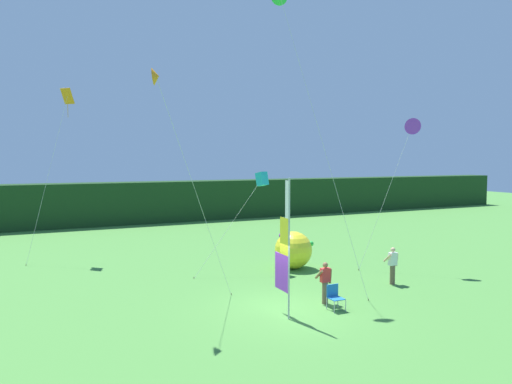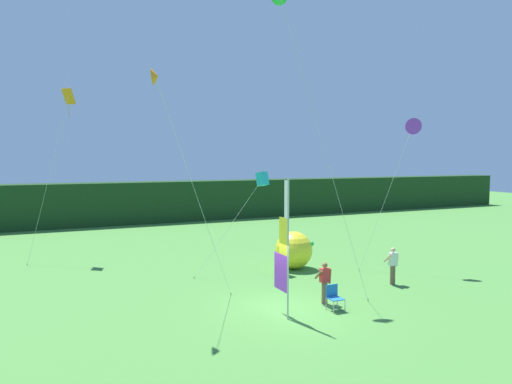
{
  "view_description": "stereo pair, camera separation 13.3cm",
  "coord_description": "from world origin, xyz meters",
  "px_view_note": "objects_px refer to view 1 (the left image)",
  "views": [
    {
      "loc": [
        -7.69,
        -14.21,
        5.39
      ],
      "look_at": [
        0.62,
        3.9,
        3.96
      ],
      "focal_mm": 32.36,
      "sensor_mm": 36.0,
      "label": 1
    },
    {
      "loc": [
        -7.57,
        -14.26,
        5.39
      ],
      "look_at": [
        0.62,
        3.9,
        3.96
      ],
      "focal_mm": 32.36,
      "sensor_mm": 36.0,
      "label": 2
    }
  ],
  "objects_px": {
    "folding_chair": "(335,296)",
    "kite_cyan_box_3": "(262,179)",
    "kite_orange_diamond_2": "(65,105)",
    "person_mid_field": "(393,265)",
    "kite_orange_delta_4": "(157,79)",
    "kite_purple_delta_0": "(412,126)",
    "person_near_banner": "(325,282)",
    "inflatable_balloon": "(293,250)",
    "banner_flag": "(285,251)"
  },
  "relations": [
    {
      "from": "person_near_banner",
      "to": "folding_chair",
      "type": "relative_size",
      "value": 1.76
    },
    {
      "from": "kite_cyan_box_3",
      "to": "inflatable_balloon",
      "type": "bearing_deg",
      "value": -24.0
    },
    {
      "from": "person_mid_field",
      "to": "kite_cyan_box_3",
      "type": "relative_size",
      "value": 0.34
    },
    {
      "from": "folding_chair",
      "to": "kite_orange_delta_4",
      "type": "height_order",
      "value": "kite_orange_delta_4"
    },
    {
      "from": "kite_orange_diamond_2",
      "to": "kite_orange_delta_4",
      "type": "distance_m",
      "value": 12.02
    },
    {
      "from": "person_mid_field",
      "to": "kite_orange_diamond_2",
      "type": "xyz_separation_m",
      "value": [
        -12.37,
        11.93,
        7.44
      ]
    },
    {
      "from": "person_near_banner",
      "to": "kite_orange_delta_4",
      "type": "height_order",
      "value": "kite_orange_delta_4"
    },
    {
      "from": "banner_flag",
      "to": "kite_orange_diamond_2",
      "type": "relative_size",
      "value": 0.52
    },
    {
      "from": "folding_chair",
      "to": "banner_flag",
      "type": "bearing_deg",
      "value": 176.74
    },
    {
      "from": "kite_orange_delta_4",
      "to": "folding_chair",
      "type": "bearing_deg",
      "value": -18.23
    },
    {
      "from": "person_near_banner",
      "to": "kite_cyan_box_3",
      "type": "distance_m",
      "value": 6.98
    },
    {
      "from": "banner_flag",
      "to": "person_mid_field",
      "type": "relative_size",
      "value": 2.97
    },
    {
      "from": "kite_orange_delta_4",
      "to": "inflatable_balloon",
      "type": "bearing_deg",
      "value": 28.79
    },
    {
      "from": "person_mid_field",
      "to": "kite_cyan_box_3",
      "type": "height_order",
      "value": "kite_cyan_box_3"
    },
    {
      "from": "person_mid_field",
      "to": "person_near_banner",
      "type": "bearing_deg",
      "value": -165.64
    },
    {
      "from": "folding_chair",
      "to": "kite_cyan_box_3",
      "type": "distance_m",
      "value": 7.76
    },
    {
      "from": "banner_flag",
      "to": "folding_chair",
      "type": "height_order",
      "value": "banner_flag"
    },
    {
      "from": "banner_flag",
      "to": "folding_chair",
      "type": "bearing_deg",
      "value": -3.26
    },
    {
      "from": "kite_orange_diamond_2",
      "to": "person_mid_field",
      "type": "bearing_deg",
      "value": -43.97
    },
    {
      "from": "banner_flag",
      "to": "kite_purple_delta_0",
      "type": "bearing_deg",
      "value": 23.02
    },
    {
      "from": "folding_chair",
      "to": "kite_orange_delta_4",
      "type": "distance_m",
      "value": 9.7
    },
    {
      "from": "kite_orange_diamond_2",
      "to": "kite_cyan_box_3",
      "type": "height_order",
      "value": "kite_orange_diamond_2"
    },
    {
      "from": "person_near_banner",
      "to": "kite_purple_delta_0",
      "type": "xyz_separation_m",
      "value": [
        7.1,
        3.28,
        6.16
      ]
    },
    {
      "from": "person_near_banner",
      "to": "kite_purple_delta_0",
      "type": "relative_size",
      "value": 0.21
    },
    {
      "from": "folding_chair",
      "to": "kite_orange_diamond_2",
      "type": "relative_size",
      "value": 0.1
    },
    {
      "from": "person_near_banner",
      "to": "banner_flag",
      "type": "bearing_deg",
      "value": -163.42
    },
    {
      "from": "folding_chair",
      "to": "kite_orange_diamond_2",
      "type": "height_order",
      "value": "kite_orange_diamond_2"
    },
    {
      "from": "kite_purple_delta_0",
      "to": "kite_orange_delta_4",
      "type": "relative_size",
      "value": 0.88
    },
    {
      "from": "kite_purple_delta_0",
      "to": "kite_cyan_box_3",
      "type": "height_order",
      "value": "kite_purple_delta_0"
    },
    {
      "from": "banner_flag",
      "to": "folding_chair",
      "type": "distance_m",
      "value": 2.65
    },
    {
      "from": "person_mid_field",
      "to": "inflatable_balloon",
      "type": "relative_size",
      "value": 0.87
    },
    {
      "from": "banner_flag",
      "to": "person_mid_field",
      "type": "distance_m",
      "value": 6.53
    },
    {
      "from": "inflatable_balloon",
      "to": "kite_orange_diamond_2",
      "type": "xyz_separation_m",
      "value": [
        -9.9,
        7.63,
        7.37
      ]
    },
    {
      "from": "person_mid_field",
      "to": "kite_purple_delta_0",
      "type": "relative_size",
      "value": 0.22
    },
    {
      "from": "kite_purple_delta_0",
      "to": "folding_chair",
      "type": "bearing_deg",
      "value": -150.88
    },
    {
      "from": "folding_chair",
      "to": "kite_cyan_box_3",
      "type": "relative_size",
      "value": 0.19
    },
    {
      "from": "kite_purple_delta_0",
      "to": "kite_orange_delta_4",
      "type": "bearing_deg",
      "value": -170.93
    },
    {
      "from": "kite_orange_delta_4",
      "to": "kite_purple_delta_0",
      "type": "bearing_deg",
      "value": 9.07
    },
    {
      "from": "inflatable_balloon",
      "to": "person_mid_field",
      "type": "bearing_deg",
      "value": -60.07
    },
    {
      "from": "banner_flag",
      "to": "inflatable_balloon",
      "type": "xyz_separation_m",
      "value": [
        3.68,
        5.95,
        -1.36
      ]
    },
    {
      "from": "person_near_banner",
      "to": "folding_chair",
      "type": "distance_m",
      "value": 0.79
    },
    {
      "from": "folding_chair",
      "to": "person_near_banner",
      "type": "bearing_deg",
      "value": 84.74
    },
    {
      "from": "person_near_banner",
      "to": "kite_cyan_box_3",
      "type": "xyz_separation_m",
      "value": [
        0.22,
        5.98,
        3.58
      ]
    },
    {
      "from": "person_mid_field",
      "to": "kite_orange_delta_4",
      "type": "xyz_separation_m",
      "value": [
        -10.02,
        0.15,
        7.18
      ]
    },
    {
      "from": "kite_orange_delta_4",
      "to": "person_near_banner",
      "type": "bearing_deg",
      "value": -11.53
    },
    {
      "from": "inflatable_balloon",
      "to": "kite_orange_delta_4",
      "type": "bearing_deg",
      "value": -151.21
    },
    {
      "from": "person_near_banner",
      "to": "kite_cyan_box_3",
      "type": "height_order",
      "value": "kite_cyan_box_3"
    },
    {
      "from": "kite_purple_delta_0",
      "to": "person_mid_field",
      "type": "bearing_deg",
      "value": -143.31
    },
    {
      "from": "kite_purple_delta_0",
      "to": "inflatable_balloon",
      "type": "bearing_deg",
      "value": 159.2
    },
    {
      "from": "inflatable_balloon",
      "to": "kite_orange_diamond_2",
      "type": "relative_size",
      "value": 0.2
    }
  ]
}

